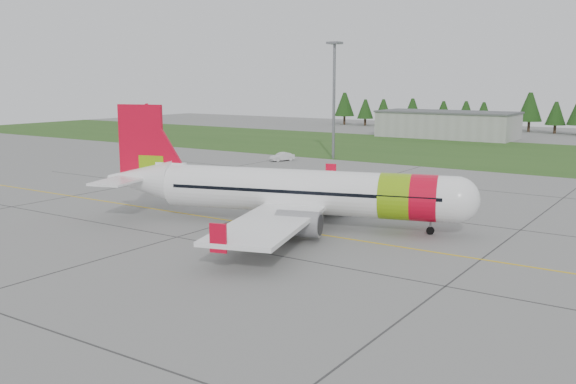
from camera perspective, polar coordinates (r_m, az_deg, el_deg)
The scene contains 8 objects.
ground at distance 49.77m, azimuth 2.88°, elevation -6.36°, with size 320.00×320.00×0.00m, color gray.
aircraft at distance 61.86m, azimuth 0.73°, elevation 0.04°, with size 36.97×34.91×11.47m.
follow_me_car at distance 57.23m, azimuth -4.59°, elevation -2.11°, with size 1.64×1.39×4.07m, color yellow.
service_van at distance 111.25m, azimuth -0.54°, elevation 3.92°, with size 1.55×1.47×4.46m, color silver.
grass_strip at distance 126.22m, azimuth 22.39°, elevation 2.88°, with size 320.00×50.00×0.03m, color #30561E.
taxi_guideline at distance 56.54m, azimuth 7.06°, elevation -4.41°, with size 120.00×0.25×0.02m, color gold.
hangar_west at distance 160.92m, azimuth 13.96°, elevation 5.78°, with size 32.00×14.00×6.00m, color #A8A8A3.
floodlight_mast at distance 114.05m, azimuth 4.10°, elevation 7.96°, with size 0.50×0.50×20.00m, color slate.
Camera 1 is at (24.42, -41.04, 14.00)m, focal length 40.00 mm.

